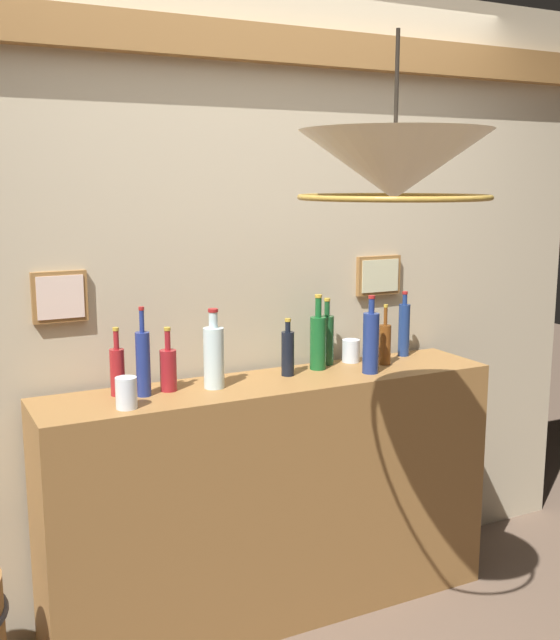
# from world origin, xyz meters

# --- Properties ---
(panelled_rear_partition) EXTENTS (3.47, 0.15, 2.56)m
(panelled_rear_partition) POSITION_xyz_m (-0.00, 1.10, 1.34)
(panelled_rear_partition) COLOR #BCAD8E
(panelled_rear_partition) RESTS_ON ground
(bar_shelf_unit) EXTENTS (1.85, 0.38, 0.99)m
(bar_shelf_unit) POSITION_xyz_m (0.00, 0.83, 0.50)
(bar_shelf_unit) COLOR olive
(bar_shelf_unit) RESTS_ON ground
(liquor_bottle_port) EXTENTS (0.07, 0.07, 0.32)m
(liquor_bottle_port) POSITION_xyz_m (0.40, 0.77, 1.12)
(liquor_bottle_port) COLOR navy
(liquor_bottle_port) RESTS_ON bar_shelf_unit
(liquor_bottle_vermouth) EXTENTS (0.05, 0.05, 0.29)m
(liquor_bottle_vermouth) POSITION_xyz_m (0.71, 0.96, 1.11)
(liquor_bottle_vermouth) COLOR navy
(liquor_bottle_vermouth) RESTS_ON bar_shelf_unit
(liquor_bottle_vodka) EXTENTS (0.08, 0.08, 0.30)m
(liquor_bottle_vodka) POSITION_xyz_m (-0.25, 0.84, 1.11)
(liquor_bottle_vodka) COLOR silver
(liquor_bottle_vodka) RESTS_ON bar_shelf_unit
(liquor_bottle_brandy) EXTENTS (0.07, 0.07, 0.31)m
(liquor_bottle_brandy) POSITION_xyz_m (0.24, 0.92, 1.11)
(liquor_bottle_brandy) COLOR #165725
(liquor_bottle_brandy) RESTS_ON bar_shelf_unit
(liquor_bottle_scotch) EXTENTS (0.06, 0.06, 0.24)m
(liquor_bottle_scotch) POSITION_xyz_m (-0.41, 0.88, 1.08)
(liquor_bottle_scotch) COLOR maroon
(liquor_bottle_scotch) RESTS_ON bar_shelf_unit
(liquor_bottle_sherry) EXTENTS (0.05, 0.05, 0.23)m
(liquor_bottle_sherry) POSITION_xyz_m (0.08, 0.88, 1.09)
(liquor_bottle_sherry) COLOR black
(liquor_bottle_sherry) RESTS_ON bar_shelf_unit
(liquor_bottle_tequila) EXTENTS (0.05, 0.05, 0.25)m
(liquor_bottle_tequila) POSITION_xyz_m (-0.60, 0.91, 1.08)
(liquor_bottle_tequila) COLOR maroon
(liquor_bottle_tequila) RESTS_ON bar_shelf_unit
(liquor_bottle_rye) EXTENTS (0.05, 0.05, 0.26)m
(liquor_bottle_rye) POSITION_xyz_m (0.54, 0.86, 1.08)
(liquor_bottle_rye) COLOR brown
(liquor_bottle_rye) RESTS_ON bar_shelf_unit
(liquor_bottle_gin) EXTENTS (0.06, 0.06, 0.28)m
(liquor_bottle_gin) POSITION_xyz_m (0.32, 0.97, 1.10)
(liquor_bottle_gin) COLOR #1A4A24
(liquor_bottle_gin) RESTS_ON bar_shelf_unit
(liquor_bottle_amaro) EXTENTS (0.05, 0.05, 0.33)m
(liquor_bottle_amaro) POSITION_xyz_m (-0.52, 0.86, 1.12)
(liquor_bottle_amaro) COLOR navy
(liquor_bottle_amaro) RESTS_ON bar_shelf_unit
(glass_tumbler_rocks) EXTENTS (0.08, 0.08, 0.10)m
(glass_tumbler_rocks) POSITION_xyz_m (0.43, 0.96, 1.04)
(glass_tumbler_rocks) COLOR silver
(glass_tumbler_rocks) RESTS_ON bar_shelf_unit
(glass_tumbler_highball) EXTENTS (0.07, 0.07, 0.11)m
(glass_tumbler_highball) POSITION_xyz_m (-0.62, 0.73, 1.05)
(glass_tumbler_highball) COLOR silver
(glass_tumbler_highball) RESTS_ON bar_shelf_unit
(pendant_lamp) EXTENTS (0.56, 0.56, 0.47)m
(pendant_lamp) POSITION_xyz_m (0.01, 0.08, 1.80)
(pendant_lamp) COLOR #EFE5C6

